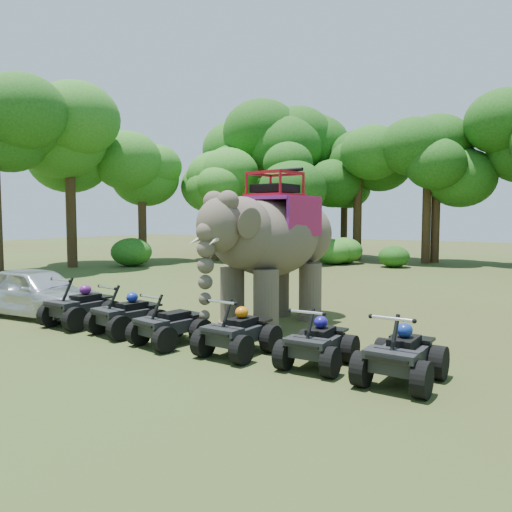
% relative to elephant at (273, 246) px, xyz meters
% --- Properties ---
extents(ground, '(110.00, 110.00, 0.00)m').
position_rel_elephant_xyz_m(ground, '(-0.43, -1.41, -2.18)').
color(ground, '#47381E').
rests_on(ground, ground).
extents(elephant, '(2.76, 5.37, 4.35)m').
position_rel_elephant_xyz_m(elephant, '(0.00, 0.00, 0.00)').
color(elephant, brown).
rests_on(elephant, ground).
extents(parked_car, '(4.55, 2.17, 1.50)m').
position_rel_elephant_xyz_m(parked_car, '(-6.56, -2.96, -1.43)').
color(parked_car, silver).
rests_on(parked_car, ground).
extents(atv_0, '(1.41, 1.89, 1.37)m').
position_rel_elephant_xyz_m(atv_0, '(-4.36, -3.07, -1.49)').
color(atv_0, black).
rests_on(atv_0, ground).
extents(atv_1, '(1.56, 1.94, 1.30)m').
position_rel_elephant_xyz_m(atv_1, '(-2.53, -3.08, -1.53)').
color(atv_1, black).
rests_on(atv_1, ground).
extents(atv_2, '(1.47, 1.84, 1.23)m').
position_rel_elephant_xyz_m(atv_2, '(-0.85, -3.34, -1.56)').
color(atv_2, black).
rests_on(atv_2, ground).
extents(atv_3, '(1.32, 1.77, 1.28)m').
position_rel_elephant_xyz_m(atv_3, '(0.99, -3.20, -1.54)').
color(atv_3, black).
rests_on(atv_3, ground).
extents(atv_4, '(1.26, 1.69, 1.23)m').
position_rel_elephant_xyz_m(atv_4, '(2.84, -3.07, -1.56)').
color(atv_4, black).
rests_on(atv_4, ground).
extents(atv_5, '(1.33, 1.80, 1.32)m').
position_rel_elephant_xyz_m(atv_5, '(4.54, -3.18, -1.52)').
color(atv_5, black).
rests_on(atv_5, ground).
extents(tree_0, '(5.87, 5.87, 8.38)m').
position_rel_elephant_xyz_m(tree_0, '(-0.43, 21.85, 2.02)').
color(tree_0, '#195114').
rests_on(tree_0, ground).
extents(tree_21, '(6.98, 6.98, 9.97)m').
position_rel_elephant_xyz_m(tree_21, '(-18.21, 7.34, 2.81)').
color(tree_21, '#195114').
rests_on(tree_21, ground).
extents(tree_22, '(5.77, 5.77, 8.24)m').
position_rel_elephant_xyz_m(tree_22, '(-17.18, 12.16, 1.94)').
color(tree_22, '#195114').
rests_on(tree_22, ground).
extents(tree_23, '(5.26, 5.26, 7.51)m').
position_rel_elephant_xyz_m(tree_23, '(-13.68, 15.55, 1.58)').
color(tree_23, '#195114').
rests_on(tree_23, ground).
extents(tree_24, '(5.07, 5.07, 7.24)m').
position_rel_elephant_xyz_m(tree_24, '(-9.03, 16.99, 1.44)').
color(tree_24, '#195114').
rests_on(tree_24, ground).
extents(tree_25, '(5.76, 5.76, 8.23)m').
position_rel_elephant_xyz_m(tree_25, '(-5.49, 21.15, 1.94)').
color(tree_25, '#195114').
rests_on(tree_25, ground).
extents(tree_26, '(5.63, 5.63, 8.04)m').
position_rel_elephant_xyz_m(tree_26, '(-5.89, 22.03, 1.85)').
color(tree_26, '#195114').
rests_on(tree_26, ground).
extents(tree_27, '(5.86, 5.86, 8.37)m').
position_rel_elephant_xyz_m(tree_27, '(-18.58, 27.92, 2.01)').
color(tree_27, '#195114').
rests_on(tree_27, ground).
extents(tree_28, '(6.00, 6.00, 8.57)m').
position_rel_elephant_xyz_m(tree_28, '(-0.87, 21.29, 2.11)').
color(tree_28, '#195114').
rests_on(tree_28, ground).
extents(tree_29, '(6.55, 6.55, 9.36)m').
position_rel_elephant_xyz_m(tree_29, '(-16.07, 20.03, 2.51)').
color(tree_29, '#195114').
rests_on(tree_29, ground).
extents(tree_31, '(7.66, 7.66, 10.94)m').
position_rel_elephant_xyz_m(tree_31, '(-11.37, 21.37, 3.30)').
color(tree_31, '#195114').
rests_on(tree_31, ground).
extents(tree_32, '(6.15, 6.15, 8.79)m').
position_rel_elephant_xyz_m(tree_32, '(-11.89, 24.60, 2.22)').
color(tree_32, '#195114').
rests_on(tree_32, ground).
extents(tree_33, '(4.97, 4.97, 7.10)m').
position_rel_elephant_xyz_m(tree_33, '(-7.61, 23.86, 1.37)').
color(tree_33, '#195114').
rests_on(tree_33, ground).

